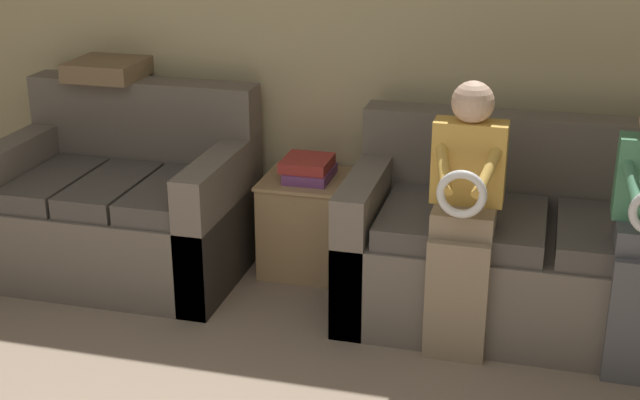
{
  "coord_description": "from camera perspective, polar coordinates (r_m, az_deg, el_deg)",
  "views": [
    {
      "loc": [
        1.2,
        -1.73,
        2.13
      ],
      "look_at": [
        0.28,
        1.72,
        0.76
      ],
      "focal_mm": 50.0,
      "sensor_mm": 36.0,
      "label": 1
    }
  ],
  "objects": [
    {
      "name": "side_shelf",
      "position": [
        4.87,
        -0.69,
        -1.45
      ],
      "size": [
        0.49,
        0.47,
        0.53
      ],
      "color": "tan",
      "rests_on": "ground_plane"
    },
    {
      "name": "wall_back",
      "position": [
        4.86,
        0.34,
        10.79
      ],
      "size": [
        7.93,
        0.06,
        2.55
      ],
      "color": "#C6B789",
      "rests_on": "ground_plane"
    },
    {
      "name": "throw_pillow",
      "position": [
        5.14,
        -13.43,
        8.17
      ],
      "size": [
        0.39,
        0.39,
        0.1
      ],
      "color": "#846B4C",
      "rests_on": "couch_side"
    },
    {
      "name": "couch_side",
      "position": [
        4.98,
        -12.37,
        -0.53
      ],
      "size": [
        1.32,
        0.92,
        0.99
      ],
      "color": "#70665B",
      "rests_on": "ground_plane"
    },
    {
      "name": "book_stack",
      "position": [
        4.76,
        -0.74,
        2.04
      ],
      "size": [
        0.26,
        0.3,
        0.11
      ],
      "color": "#7A4284",
      "rests_on": "side_shelf"
    },
    {
      "name": "couch_main",
      "position": [
        4.46,
        14.4,
        -3.38
      ],
      "size": [
        1.95,
        0.9,
        0.95
      ],
      "color": "#70665B",
      "rests_on": "ground_plane"
    },
    {
      "name": "child_left_seated",
      "position": [
        4.0,
        9.23,
        -0.48
      ],
      "size": [
        0.33,
        0.38,
        1.24
      ],
      "color": "gray",
      "rests_on": "ground_plane"
    }
  ]
}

